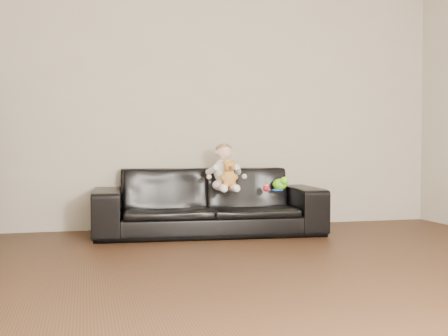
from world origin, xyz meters
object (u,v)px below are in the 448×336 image
object	(u,v)px
toy_green	(280,184)
toy_rattle	(266,188)
baby	(224,170)
toy_blue_disc	(278,190)
teddy_bear	(229,174)
sofa	(208,201)

from	to	relation	value
toy_green	toy_rattle	world-z (taller)	toy_green
baby	toy_green	size ratio (longest dim) A/B	2.75
baby	toy_blue_disc	bearing A→B (deg)	-0.94
teddy_bear	toy_blue_disc	bearing A→B (deg)	4.97
baby	toy_green	world-z (taller)	baby
sofa	teddy_bear	bearing A→B (deg)	-57.25
toy_rattle	baby	bearing A→B (deg)	164.37
toy_green	toy_rattle	xyz separation A→B (m)	(-0.17, -0.12, -0.03)
baby	toy_rattle	xyz separation A→B (m)	(0.38, -0.11, -0.17)
sofa	toy_blue_disc	size ratio (longest dim) A/B	20.15
toy_green	toy_blue_disc	distance (m)	0.06
sofa	toy_rattle	bearing A→B (deg)	-19.68
toy_green	baby	bearing A→B (deg)	-178.26
toy_green	toy_rattle	bearing A→B (deg)	-145.05
sofa	baby	distance (m)	0.34
sofa	baby	bearing A→B (deg)	-37.74
sofa	toy_green	size ratio (longest dim) A/B	13.04
baby	toy_blue_disc	distance (m)	0.56
teddy_bear	toy_blue_disc	world-z (taller)	teddy_bear
toy_green	sofa	bearing A→B (deg)	171.80
toy_rattle	toy_blue_disc	world-z (taller)	toy_rattle
toy_green	toy_rattle	distance (m)	0.21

